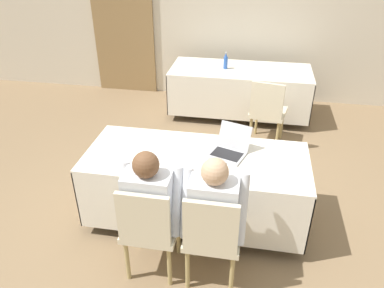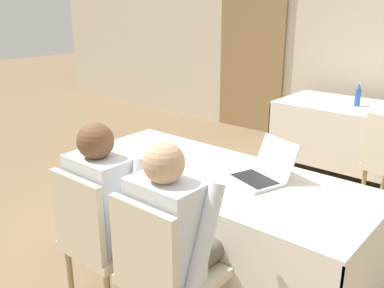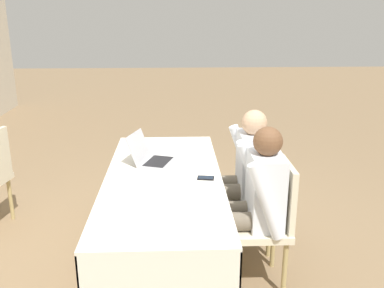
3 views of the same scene
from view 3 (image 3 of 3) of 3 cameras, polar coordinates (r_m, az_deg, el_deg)
ground_plane at (r=3.53m, az=-3.60°, el=-15.57°), size 24.00×24.00×0.00m
conference_table_near at (r=3.25m, az=-3.79°, el=-7.12°), size 2.05×0.86×0.74m
laptop at (r=3.45m, az=-5.31°, el=-1.83°), size 0.40×0.42×0.24m
cell_phone at (r=3.14m, az=1.85°, el=-4.55°), size 0.09×0.13×0.01m
paper_beside_laptop at (r=2.85m, az=-0.77°, el=-7.02°), size 0.24×0.32×0.00m
chair_near_left at (r=3.12m, az=10.01°, el=-9.65°), size 0.44×0.44×0.92m
chair_near_right at (r=3.56m, az=8.33°, el=-6.01°), size 0.44×0.44×0.92m
person_checkered_shirt at (r=3.03m, az=8.23°, el=-7.05°), size 0.50×0.52×1.18m
person_white_shirt at (r=3.48m, az=6.76°, el=-3.66°), size 0.50×0.52×1.18m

